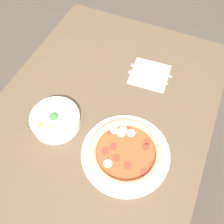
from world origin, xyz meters
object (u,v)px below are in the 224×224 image
(pizza, at_px, (126,152))
(fork, at_px, (148,78))
(bowl, at_px, (55,119))
(knife, at_px, (153,71))

(pizza, distance_m, fork, 0.37)
(pizza, relative_size, fork, 1.77)
(pizza, bearing_deg, bowl, 87.63)
(bowl, distance_m, knife, 0.48)
(pizza, bearing_deg, fork, 6.26)
(bowl, xyz_separation_m, knife, (0.40, -0.26, -0.03))
(bowl, bearing_deg, knife, -32.88)
(pizza, xyz_separation_m, fork, (0.37, 0.04, -0.01))
(fork, bearing_deg, knife, -99.38)
(bowl, bearing_deg, fork, -35.35)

